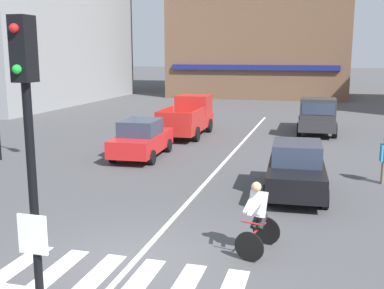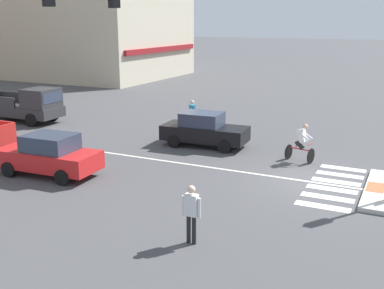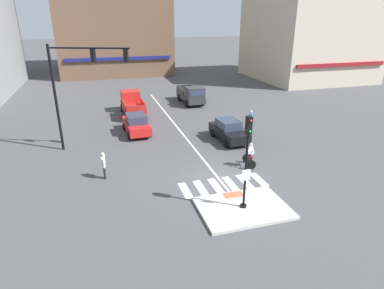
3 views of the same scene
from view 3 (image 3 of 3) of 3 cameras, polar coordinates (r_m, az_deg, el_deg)
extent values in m
plane|color=#474749|center=(19.25, 4.84, -6.21)|extent=(300.00, 300.00, 0.00)
cube|color=beige|center=(16.60, 9.03, -11.02)|extent=(4.41, 3.15, 0.15)
cube|color=#DB5B38|center=(17.50, 7.33, -8.78)|extent=(1.10, 0.60, 0.01)
cylinder|color=black|center=(16.52, 9.05, -10.63)|extent=(0.32, 0.32, 0.12)
cylinder|color=black|center=(15.60, 9.46, -4.62)|extent=(0.12, 0.12, 3.73)
cube|color=white|center=(15.62, 9.54, -5.35)|extent=(0.44, 0.03, 0.56)
cube|color=black|center=(14.75, 9.99, 3.38)|extent=(0.24, 0.28, 0.84)
sphere|color=red|center=(14.54, 10.33, 4.13)|extent=(0.12, 0.12, 0.12)
sphere|color=green|center=(14.69, 10.20, 2.27)|extent=(0.12, 0.12, 0.12)
cube|color=silver|center=(18.07, -1.17, -8.09)|extent=(0.44, 1.80, 0.01)
cube|color=silver|center=(18.30, 1.58, -7.70)|extent=(0.44, 1.80, 0.01)
cube|color=silver|center=(18.56, 4.26, -7.29)|extent=(0.44, 1.80, 0.01)
cube|color=silver|center=(18.87, 6.85, -6.89)|extent=(0.44, 1.80, 0.01)
cube|color=silver|center=(19.22, 9.34, -6.48)|extent=(0.44, 1.80, 0.01)
cube|color=silver|center=(19.60, 11.74, -6.08)|extent=(0.44, 1.80, 0.01)
cube|color=silver|center=(28.06, -2.48, 2.90)|extent=(0.14, 28.00, 0.01)
cylinder|color=black|center=(24.22, -22.91, 7.29)|extent=(0.18, 0.18, 7.37)
cylinder|color=black|center=(22.56, -17.87, 15.90)|extent=(5.08, 2.11, 0.11)
cube|color=black|center=(22.49, -17.07, 14.82)|extent=(0.35, 0.37, 0.80)
sphere|color=gold|center=(22.65, -16.92, 14.88)|extent=(0.12, 0.12, 0.12)
cube|color=black|center=(21.79, -11.59, 15.12)|extent=(0.35, 0.37, 0.80)
sphere|color=gold|center=(21.95, -11.46, 15.17)|extent=(0.12, 0.12, 0.12)
cube|color=beige|center=(54.81, 19.95, 18.97)|extent=(15.29, 16.10, 15.41)
cube|color=maroon|center=(48.70, 24.92, 12.65)|extent=(13.76, 0.30, 0.50)
cube|color=brown|center=(61.45, -14.01, 21.12)|extent=(17.71, 18.43, 18.41)
cube|color=navy|center=(52.42, -12.77, 14.55)|extent=(15.94, 0.30, 0.50)
cube|color=black|center=(25.15, 6.52, 2.11)|extent=(1.92, 4.19, 0.70)
cube|color=#2D384C|center=(25.06, 6.43, 3.67)|extent=(1.58, 1.98, 0.64)
cylinder|color=black|center=(24.58, 9.52, 0.62)|extent=(0.21, 0.61, 0.60)
cylinder|color=black|center=(23.85, 6.01, 0.15)|extent=(0.21, 0.61, 0.60)
cylinder|color=black|center=(26.69, 6.92, 2.45)|extent=(0.21, 0.61, 0.60)
cylinder|color=black|center=(26.02, 3.62, 2.06)|extent=(0.21, 0.61, 0.60)
cube|color=red|center=(27.00, -9.80, 3.29)|extent=(1.92, 4.19, 0.70)
cube|color=#2D384C|center=(26.66, -9.83, 4.57)|extent=(1.58, 1.98, 0.64)
cylinder|color=black|center=(28.19, -11.89, 3.17)|extent=(0.21, 0.61, 0.60)
cylinder|color=black|center=(28.43, -8.57, 3.56)|extent=(0.21, 0.61, 0.60)
cylinder|color=black|center=(25.80, -11.05, 1.52)|extent=(0.21, 0.61, 0.60)
cylinder|color=black|center=(26.07, -7.44, 1.96)|extent=(0.21, 0.61, 0.60)
cube|color=#2D2D30|center=(36.48, -0.29, 8.39)|extent=(1.99, 5.13, 0.60)
cube|color=#2D2D30|center=(34.81, 0.51, 9.18)|extent=(1.83, 1.73, 1.10)
cube|color=#2D384C|center=(34.02, 0.94, 9.04)|extent=(1.62, 0.11, 0.60)
cube|color=#2D2D30|center=(37.57, 0.56, 9.71)|extent=(0.17, 2.81, 0.60)
cube|color=#2D2D30|center=(37.06, -2.10, 9.53)|extent=(0.17, 2.81, 0.60)
cube|color=#2D2D30|center=(38.70, -1.41, 10.05)|extent=(1.80, 0.13, 0.60)
cylinder|color=black|center=(35.37, 1.91, 7.46)|extent=(0.25, 0.76, 0.76)
cylinder|color=black|center=(34.82, -0.95, 7.24)|extent=(0.25, 0.76, 0.76)
cylinder|color=black|center=(38.12, 0.40, 8.49)|extent=(0.25, 0.76, 0.76)
cylinder|color=black|center=(37.61, -2.27, 8.30)|extent=(0.25, 0.76, 0.76)
cube|color=red|center=(32.29, -10.39, 6.31)|extent=(1.96, 5.12, 0.60)
cube|color=red|center=(33.64, -10.85, 8.37)|extent=(1.82, 1.72, 1.10)
cube|color=#2D384C|center=(34.43, -11.03, 8.80)|extent=(1.62, 0.10, 0.60)
cube|color=red|center=(31.07, -11.85, 6.76)|extent=(0.15, 2.81, 0.60)
cube|color=red|center=(31.28, -8.59, 7.07)|extent=(0.15, 2.81, 0.60)
cube|color=red|center=(29.74, -9.83, 6.25)|extent=(1.80, 0.12, 0.60)
cylinder|color=black|center=(33.81, -12.25, 6.32)|extent=(0.25, 0.76, 0.76)
cylinder|color=black|center=(34.00, -9.18, 6.62)|extent=(0.25, 0.76, 0.76)
cylinder|color=black|center=(30.94, -11.69, 4.97)|extent=(0.25, 0.76, 0.76)
cylinder|color=black|center=(31.15, -8.35, 5.30)|extent=(0.25, 0.76, 0.76)
cylinder|color=black|center=(20.59, 10.34, -3.56)|extent=(0.65, 0.19, 0.66)
cylinder|color=black|center=(21.52, 9.74, -2.39)|extent=(0.65, 0.19, 0.66)
cylinder|color=#B21E1E|center=(20.97, 10.07, -2.41)|extent=(0.26, 0.88, 0.05)
cylinder|color=#B21E1E|center=(21.06, 10.00, -1.77)|extent=(0.04, 0.04, 0.30)
cylinder|color=#B21E1E|center=(20.43, 10.41, -2.18)|extent=(0.44, 0.14, 0.04)
cylinder|color=black|center=(20.93, 10.31, -1.93)|extent=(0.21, 0.41, 0.33)
cylinder|color=black|center=(20.90, 9.88, -1.95)|extent=(0.21, 0.41, 0.33)
cube|color=silver|center=(20.66, 10.23, -0.95)|extent=(0.42, 0.45, 0.60)
sphere|color=tan|center=(20.40, 10.38, -0.02)|extent=(0.22, 0.22, 0.22)
cylinder|color=silver|center=(20.53, 10.77, -1.14)|extent=(0.19, 0.46, 0.31)
cylinder|color=silver|center=(20.46, 9.90, -1.16)|extent=(0.19, 0.46, 0.31)
cylinder|color=black|center=(19.90, -15.20, -4.66)|extent=(0.12, 0.12, 0.82)
cylinder|color=black|center=(19.76, -15.18, -4.85)|extent=(0.12, 0.12, 0.82)
cube|color=silver|center=(19.53, -15.39, -2.88)|extent=(0.23, 0.36, 0.60)
cylinder|color=silver|center=(19.77, -15.41, -2.75)|extent=(0.09, 0.09, 0.56)
cylinder|color=silver|center=(19.34, -15.34, -3.29)|extent=(0.09, 0.09, 0.56)
sphere|color=beige|center=(19.36, -15.52, -1.70)|extent=(0.22, 0.22, 0.22)
cylinder|color=#6B6051|center=(28.05, 10.21, 3.44)|extent=(0.12, 0.12, 0.82)
cylinder|color=#6B6051|center=(28.20, 10.28, 3.54)|extent=(0.12, 0.12, 0.82)
cube|color=#338CBF|center=(27.92, 10.34, 4.88)|extent=(0.39, 0.42, 0.60)
cylinder|color=#338CBF|center=(27.72, 10.24, 4.65)|extent=(0.09, 0.09, 0.56)
cylinder|color=#338CBF|center=(28.15, 10.43, 4.90)|extent=(0.09, 0.09, 0.56)
sphere|color=beige|center=(27.80, 10.40, 5.75)|extent=(0.22, 0.22, 0.22)
camera|label=1|loc=(13.21, 35.04, -2.81)|focal=43.62mm
camera|label=2|loc=(16.91, -54.60, 2.00)|focal=43.63mm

